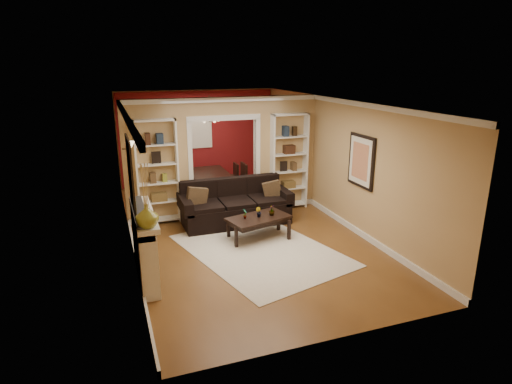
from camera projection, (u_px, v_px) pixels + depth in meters
name	position (u px, v px, depth m)	size (l,w,h in m)	color
floor	(241.00, 230.00, 9.13)	(8.00, 8.00, 0.00)	brown
ceiling	(239.00, 101.00, 8.35)	(8.00, 8.00, 0.00)	white
wall_back	(198.00, 138.00, 12.35)	(8.00, 8.00, 0.00)	tan
wall_front	(340.00, 243.00, 5.14)	(8.00, 8.00, 0.00)	tan
wall_left	(126.00, 178.00, 8.02)	(8.00, 8.00, 0.00)	tan
wall_right	(337.00, 160.00, 9.47)	(8.00, 8.00, 0.00)	tan
partition_wall	(224.00, 157.00, 9.82)	(4.50, 0.15, 2.70)	tan
red_back_panel	(198.00, 139.00, 12.33)	(4.44, 0.04, 2.64)	maroon
dining_window	(198.00, 131.00, 12.23)	(0.78, 0.03, 0.98)	#8CA5CC
area_rug	(260.00, 250.00, 8.13)	(2.31, 3.24, 0.01)	silver
sofa	(235.00, 203.00, 9.41)	(2.42, 1.05, 0.95)	black
pillow_left	(197.00, 198.00, 9.06)	(0.44, 0.12, 0.44)	brown
pillow_right	(272.00, 191.00, 9.62)	(0.39, 0.11, 0.39)	brown
coffee_table	(258.00, 228.00, 8.63)	(1.23, 0.66, 0.46)	black
plant_left	(245.00, 214.00, 8.44)	(0.11, 0.07, 0.20)	#336626
plant_center	(259.00, 212.00, 8.53)	(0.11, 0.09, 0.20)	#336626
plant_right	(272.00, 210.00, 8.62)	(0.12, 0.12, 0.22)	#336626
bookshelf_left	(157.00, 173.00, 9.23)	(0.90, 0.30, 2.30)	white
bookshelf_right	(289.00, 162.00, 10.23)	(0.90, 0.30, 2.30)	white
fireplace	(146.00, 245.00, 6.94)	(0.32, 1.70, 1.16)	white
vase	(147.00, 216.00, 6.09)	(0.33, 0.33, 0.34)	olive
mirror	(130.00, 173.00, 6.54)	(0.03, 0.95, 1.10)	silver
wall_sconce	(127.00, 147.00, 8.41)	(0.18, 0.18, 0.22)	#FFE0A5
framed_art	(361.00, 161.00, 8.49)	(0.04, 0.85, 1.05)	black
dining_table	(212.00, 185.00, 11.35)	(0.99, 1.78, 0.63)	black
dining_chair_nw	(194.00, 185.00, 10.86)	(0.44, 0.44, 0.89)	black
dining_chair_ne	(235.00, 180.00, 11.21)	(0.46, 0.46, 0.94)	black
dining_chair_sw	(189.00, 180.00, 11.41)	(0.42, 0.42, 0.85)	black
dining_chair_se	(229.00, 177.00, 11.77)	(0.39, 0.39, 0.80)	black
chandelier	(208.00, 120.00, 10.98)	(0.50, 0.50, 0.30)	#372819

